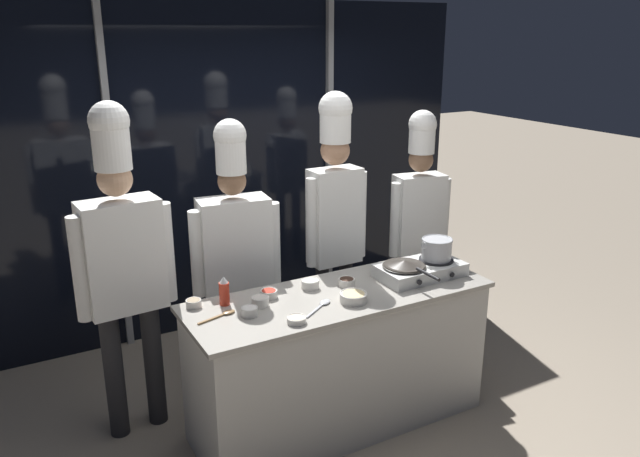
% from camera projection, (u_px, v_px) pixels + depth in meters
% --- Properties ---
extents(ground_plane, '(24.00, 24.00, 0.00)m').
position_uv_depth(ground_plane, '(338.00, 421.00, 4.11)').
color(ground_plane, gray).
extents(window_wall_back, '(4.44, 0.09, 2.70)m').
position_uv_depth(window_wall_back, '(229.00, 169.00, 5.21)').
color(window_wall_back, black).
rests_on(window_wall_back, ground_plane).
extents(demo_counter, '(1.93, 0.67, 0.92)m').
position_uv_depth(demo_counter, '(339.00, 359.00, 3.97)').
color(demo_counter, beige).
rests_on(demo_counter, ground_plane).
extents(portable_stove, '(0.57, 0.33, 0.10)m').
position_uv_depth(portable_stove, '(420.00, 270.00, 4.08)').
color(portable_stove, silver).
rests_on(portable_stove, demo_counter).
extents(frying_pan, '(0.28, 0.49, 0.04)m').
position_uv_depth(frying_pan, '(405.00, 264.00, 4.00)').
color(frying_pan, '#38332D').
rests_on(frying_pan, portable_stove).
extents(stock_pot, '(0.23, 0.20, 0.14)m').
position_uv_depth(stock_pot, '(437.00, 248.00, 4.11)').
color(stock_pot, '#B7BABF').
rests_on(stock_pot, portable_stove).
extents(squeeze_bottle_chili, '(0.06, 0.06, 0.18)m').
position_uv_depth(squeeze_bottle_chili, '(224.00, 291.00, 3.65)').
color(squeeze_bottle_chili, red).
rests_on(squeeze_bottle_chili, demo_counter).
extents(prep_bowl_mushrooms, '(0.09, 0.09, 0.05)m').
position_uv_depth(prep_bowl_mushrooms, '(194.00, 303.00, 3.64)').
color(prep_bowl_mushrooms, silver).
rests_on(prep_bowl_mushrooms, demo_counter).
extents(prep_bowl_onion, '(0.10, 0.10, 0.06)m').
position_uv_depth(prep_bowl_onion, '(260.00, 301.00, 3.65)').
color(prep_bowl_onion, silver).
rests_on(prep_bowl_onion, demo_counter).
extents(prep_bowl_rice, '(0.10, 0.10, 0.05)m').
position_uv_depth(prep_bowl_rice, '(249.00, 311.00, 3.52)').
color(prep_bowl_rice, silver).
rests_on(prep_bowl_rice, demo_counter).
extents(prep_bowl_bean_sprouts, '(0.11, 0.11, 0.06)m').
position_uv_depth(prep_bowl_bean_sprouts, '(310.00, 283.00, 3.90)').
color(prep_bowl_bean_sprouts, silver).
rests_on(prep_bowl_bean_sprouts, demo_counter).
extents(prep_bowl_chili_flakes, '(0.11, 0.11, 0.05)m').
position_uv_depth(prep_bowl_chili_flakes, '(269.00, 293.00, 3.77)').
color(prep_bowl_chili_flakes, silver).
rests_on(prep_bowl_chili_flakes, demo_counter).
extents(prep_bowl_ginger, '(0.17, 0.17, 0.06)m').
position_uv_depth(prep_bowl_ginger, '(353.00, 297.00, 3.71)').
color(prep_bowl_ginger, silver).
rests_on(prep_bowl_ginger, demo_counter).
extents(prep_bowl_soy_glaze, '(0.11, 0.11, 0.05)m').
position_uv_depth(prep_bowl_soy_glaze, '(347.00, 281.00, 3.94)').
color(prep_bowl_soy_glaze, silver).
rests_on(prep_bowl_soy_glaze, demo_counter).
extents(prep_bowl_chicken, '(0.11, 0.11, 0.03)m').
position_uv_depth(prep_bowl_chicken, '(297.00, 319.00, 3.44)').
color(prep_bowl_chicken, silver).
rests_on(prep_bowl_chicken, demo_counter).
extents(serving_spoon_slotted, '(0.25, 0.18, 0.02)m').
position_uv_depth(serving_spoon_slotted, '(322.00, 304.00, 3.66)').
color(serving_spoon_slotted, '#B2B5BA').
rests_on(serving_spoon_slotted, demo_counter).
extents(serving_spoon_solid, '(0.25, 0.10, 0.02)m').
position_uv_depth(serving_spoon_solid, '(224.00, 314.00, 3.54)').
color(serving_spoon_solid, olive).
rests_on(serving_spoon_solid, demo_counter).
extents(chef_head, '(0.60, 0.27, 2.10)m').
position_uv_depth(chef_head, '(122.00, 253.00, 3.69)').
color(chef_head, '#232326').
rests_on(chef_head, ground_plane).
extents(chef_sous, '(0.61, 0.29, 1.93)m').
position_uv_depth(chef_sous, '(235.00, 245.00, 4.16)').
color(chef_sous, '#2D3856').
rests_on(chef_sous, ground_plane).
extents(chef_line, '(0.49, 0.23, 2.08)m').
position_uv_depth(chef_line, '(335.00, 206.00, 4.40)').
color(chef_line, '#232326').
rests_on(chef_line, ground_plane).
extents(chef_pastry, '(0.50, 0.26, 1.90)m').
position_uv_depth(chef_pastry, '(419.00, 210.00, 4.82)').
color(chef_pastry, '#232326').
rests_on(chef_pastry, ground_plane).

